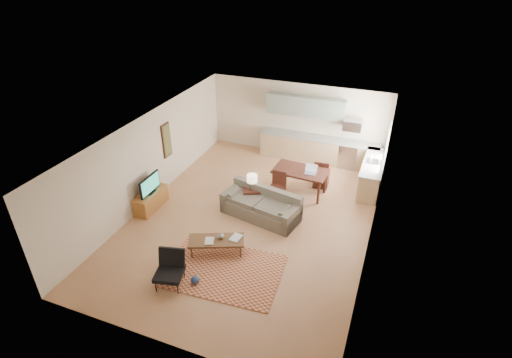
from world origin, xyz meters
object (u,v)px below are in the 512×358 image
at_px(sofa, 261,205).
at_px(tv_credenza, 151,200).
at_px(dining_table, 300,182).
at_px(console_table, 252,198).
at_px(coffee_table, 217,246).
at_px(armchair, 169,271).

height_order(sofa, tv_credenza, sofa).
relative_size(sofa, dining_table, 1.43).
height_order(console_table, dining_table, dining_table).
relative_size(sofa, coffee_table, 1.68).
height_order(tv_credenza, dining_table, dining_table).
relative_size(coffee_table, dining_table, 0.85).
distance_m(tv_credenza, console_table, 3.00).
bearing_deg(tv_credenza, coffee_table, -22.77).
bearing_deg(dining_table, console_table, -126.77).
xyz_separation_m(sofa, tv_credenza, (-3.19, -0.75, -0.13)).
bearing_deg(sofa, dining_table, 78.60).
relative_size(console_table, dining_table, 0.38).
relative_size(sofa, armchair, 2.88).
bearing_deg(coffee_table, tv_credenza, 134.46).
height_order(sofa, dining_table, dining_table).
height_order(sofa, coffee_table, sofa).
xyz_separation_m(coffee_table, dining_table, (1.19, 3.52, 0.21)).
height_order(coffee_table, console_table, console_table).
distance_m(sofa, dining_table, 1.78).
bearing_deg(dining_table, armchair, -105.41).
bearing_deg(coffee_table, sofa, 52.84).
height_order(armchair, dining_table, dining_table).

